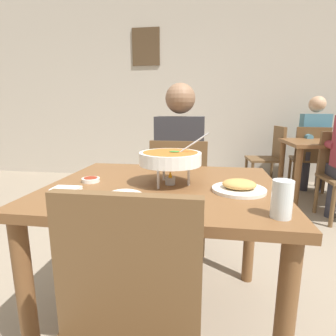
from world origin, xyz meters
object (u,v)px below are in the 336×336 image
rice_plate (125,199)px  chair_bg_corner (270,154)px  dining_table_main (164,206)px  curry_bowl (170,159)px  appetizer_plate (239,187)px  patron_bg_middle (315,138)px  dining_table_far (329,153)px  chair_bg_middle (309,155)px  drink_glass (282,201)px  diner_main (180,159)px  chair_diner_main (180,189)px  sauce_dish (91,180)px

rice_plate → chair_bg_corner: bearing=68.3°
dining_table_main → curry_bowl: 0.25m
appetizer_plate → rice_plate: bearing=-152.0°
rice_plate → patron_bg_middle: patron_bg_middle is taller
dining_table_far → chair_bg_corner: size_ratio=1.11×
curry_bowl → dining_table_main: bearing=177.5°
appetizer_plate → chair_bg_middle: size_ratio=0.27×
curry_bowl → chair_bg_corner: curry_bowl is taller
curry_bowl → drink_glass: curry_bowl is taller
diner_main → chair_bg_corner: 2.20m
dining_table_main → chair_bg_middle: chair_bg_middle is taller
chair_diner_main → chair_bg_corner: size_ratio=1.00×
dining_table_main → curry_bowl: curry_bowl is taller
patron_bg_middle → drink_glass: bearing=-111.4°
chair_bg_middle → patron_bg_middle: bearing=48.2°
appetizer_plate → drink_glass: size_ratio=1.85×
sauce_dish → chair_bg_corner: chair_bg_corner is taller
chair_bg_corner → patron_bg_middle: (0.59, 0.06, 0.24)m
diner_main → chair_diner_main: bearing=-90.0°
appetizer_plate → drink_glass: 0.31m
chair_diner_main → sauce_dish: bearing=-116.0°
curry_bowl → patron_bg_middle: 3.20m
drink_glass → dining_table_far: drink_glass is taller
drink_glass → dining_table_far: 2.77m
rice_plate → appetizer_plate: bearing=28.0°
sauce_dish → patron_bg_middle: patron_bg_middle is taller
rice_plate → chair_bg_middle: 3.44m
patron_bg_middle → curry_bowl: bearing=-120.9°
dining_table_far → chair_bg_corner: (-0.55, 0.54, -0.11)m
chair_bg_corner → curry_bowl: bearing=-111.5°
chair_bg_corner → diner_main: bearing=-119.9°
dining_table_main → chair_diner_main: size_ratio=1.24×
patron_bg_middle → chair_bg_middle: bearing=-131.8°
chair_diner_main → diner_main: diner_main is taller
dining_table_far → chair_bg_corner: bearing=135.8°
appetizer_plate → dining_table_far: appetizer_plate is taller
rice_plate → drink_glass: (0.56, -0.05, 0.04)m
sauce_dish → chair_bg_corner: 3.07m
dining_table_far → patron_bg_middle: patron_bg_middle is taller
curry_bowl → sauce_dish: (-0.41, -0.01, -0.12)m
diner_main → patron_bg_middle: bearing=49.4°
chair_bg_corner → dining_table_main: bearing=-112.1°
drink_glass → chair_bg_middle: bearing=69.3°
curry_bowl → sauce_dish: curry_bowl is taller
appetizer_plate → dining_table_far: size_ratio=0.24×
curry_bowl → chair_bg_corner: size_ratio=0.37×
rice_plate → sauce_dish: 0.40m
appetizer_plate → dining_table_far: 2.56m
dining_table_main → sauce_dish: bearing=-178.2°
diner_main → chair_bg_middle: bearing=49.4°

